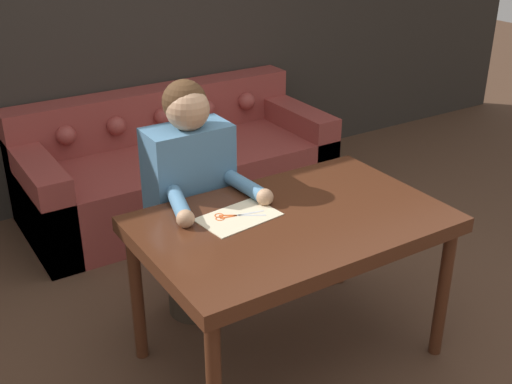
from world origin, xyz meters
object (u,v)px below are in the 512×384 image
Objects in this scene: couch at (176,168)px; scissors at (231,216)px; dining_table at (292,232)px; person at (191,202)px.

couch is 1.74m from scissors.
dining_table is 1.82m from couch.
dining_table is 5.91× the size of scissors.
scissors is (-0.01, -0.41, 0.10)m from person.
couch reaches higher than dining_table.
person is 0.42m from scissors.
person is at bearing 88.89° from scissors.
person is 5.57× the size of scissors.
person is at bearing -111.69° from couch.
scissors is (-0.23, 0.15, 0.08)m from dining_table.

